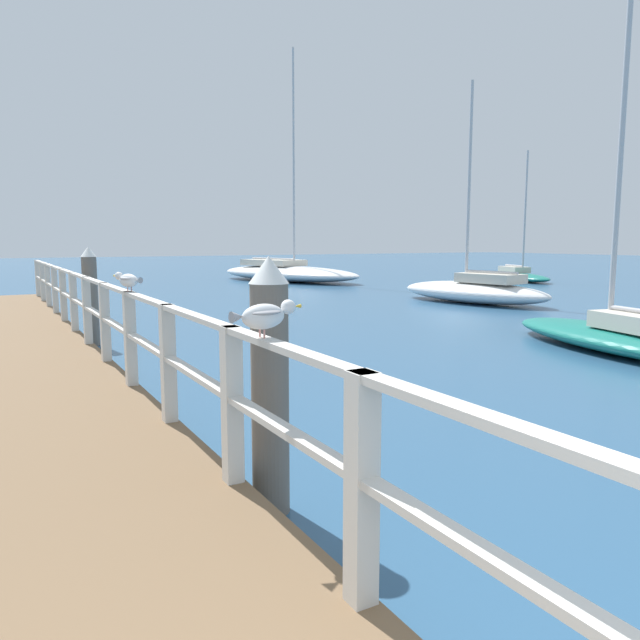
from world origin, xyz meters
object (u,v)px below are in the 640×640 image
object	(u,v)px
seagull_foreground	(265,315)
boat_5	(474,290)
boat_3	(519,275)
dock_piling_near	(270,386)
dock_piling_far	(90,296)
seagull_background	(128,280)
boat_0	(623,335)
boat_1	(287,272)

from	to	relation	value
seagull_foreground	boat_5	world-z (taller)	boat_5
seagull_foreground	boat_3	distance (m)	28.92
dock_piling_near	dock_piling_far	size ratio (longest dim) A/B	1.00
dock_piling_near	seagull_background	world-z (taller)	dock_piling_near
seagull_foreground	boat_0	distance (m)	9.52
boat_0	boat_3	distance (m)	20.10
dock_piling_far	boat_0	bearing A→B (deg)	-33.56
boat_3	boat_0	bearing A→B (deg)	65.80
boat_0	boat_1	world-z (taller)	boat_1
dock_piling_near	boat_3	xyz separation A→B (m)	(21.97, 17.57, -0.67)
dock_piling_far	boat_0	distance (m)	10.08
dock_piling_far	boat_1	size ratio (longest dim) A/B	0.17
dock_piling_near	boat_5	distance (m)	16.32
dock_piling_near	dock_piling_far	bearing A→B (deg)	90.00
dock_piling_far	boat_1	world-z (taller)	boat_1
boat_0	boat_3	size ratio (longest dim) A/B	1.11
seagull_background	boat_0	bearing A→B (deg)	-25.52
dock_piling_far	seagull_background	bearing A→B (deg)	-94.07
dock_piling_near	dock_piling_far	xyz separation A→B (m)	(0.00, 8.33, 0.00)
seagull_background	boat_1	bearing A→B (deg)	35.02
boat_1	boat_3	bearing A→B (deg)	132.72
dock_piling_near	seagull_background	distance (m)	3.02
boat_1	boat_5	distance (m)	12.66
seagull_background	dock_piling_far	bearing A→B (deg)	61.50
seagull_background	boat_0	xyz separation A→B (m)	(8.76, -0.17, -1.28)
dock_piling_near	boat_1	size ratio (longest dim) A/B	0.17
boat_0	boat_1	distance (m)	20.84
seagull_background	boat_5	xyz separation A→B (m)	(12.68, 7.77, -1.19)
boat_0	boat_5	size ratio (longest dim) A/B	1.01
seagull_background	boat_0	world-z (taller)	boat_0
seagull_foreground	boat_0	bearing A→B (deg)	104.65
seagull_foreground	boat_3	xyz separation A→B (m)	(22.34, 18.32, -1.30)
seagull_background	boat_5	world-z (taller)	boat_5
boat_5	dock_piling_near	bearing A→B (deg)	-147.74
boat_1	boat_3	world-z (taller)	boat_1
boat_3	boat_5	size ratio (longest dim) A/B	0.90
dock_piling_near	boat_5	xyz separation A→B (m)	(12.30, 10.70, -0.56)
dock_piling_far	seagull_foreground	distance (m)	9.10
seagull_foreground	boat_0	xyz separation A→B (m)	(8.75, 3.51, -1.28)
dock_piling_far	seagull_background	size ratio (longest dim) A/B	4.27
boat_1	boat_5	bearing A→B (deg)	74.85
seagull_background	seagull_foreground	bearing A→B (deg)	-114.24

